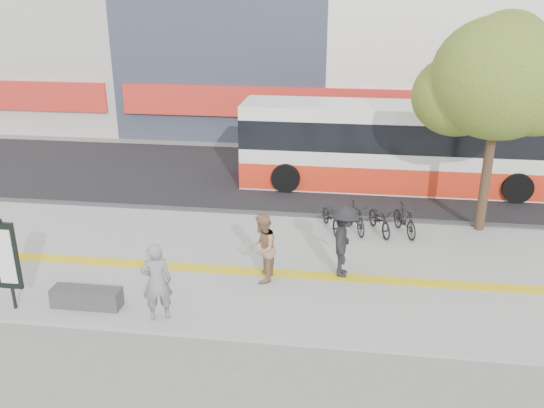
# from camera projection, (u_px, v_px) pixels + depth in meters

# --- Properties ---
(ground) EXTENTS (120.00, 120.00, 0.00)m
(ground) POSITION_uv_depth(u_px,v_px,m) (211.00, 291.00, 13.99)
(ground) COLOR slate
(ground) RESTS_ON ground
(sidewalk) EXTENTS (40.00, 7.00, 0.08)m
(sidewalk) POSITION_uv_depth(u_px,v_px,m) (224.00, 262.00, 15.36)
(sidewalk) COLOR gray
(sidewalk) RESTS_ON ground
(tactile_strip) EXTENTS (40.00, 0.45, 0.01)m
(tactile_strip) POSITION_uv_depth(u_px,v_px,m) (220.00, 269.00, 14.88)
(tactile_strip) COLOR yellow
(tactile_strip) RESTS_ON sidewalk
(street) EXTENTS (40.00, 8.00, 0.06)m
(street) POSITION_uv_depth(u_px,v_px,m) (265.00, 177.00, 22.31)
(street) COLOR black
(street) RESTS_ON ground
(curb) EXTENTS (40.00, 0.25, 0.14)m
(curb) POSITION_uv_depth(u_px,v_px,m) (247.00, 213.00, 18.59)
(curb) COLOR #353638
(curb) RESTS_ON ground
(bench) EXTENTS (1.60, 0.45, 0.45)m
(bench) POSITION_uv_depth(u_px,v_px,m) (87.00, 298.00, 13.10)
(bench) COLOR #353638
(bench) RESTS_ON sidewalk
(signboard) EXTENTS (0.55, 0.10, 2.20)m
(signboard) POSITION_uv_depth(u_px,v_px,m) (6.00, 257.00, 12.65)
(signboard) COLOR black
(signboard) RESTS_ON sidewalk
(street_tree) EXTENTS (4.40, 3.80, 6.31)m
(street_tree) POSITION_uv_depth(u_px,v_px,m) (498.00, 81.00, 15.92)
(street_tree) COLOR #3D291C
(street_tree) RESTS_ON sidewalk
(bus) EXTENTS (11.30, 2.68, 3.01)m
(bus) POSITION_uv_depth(u_px,v_px,m) (398.00, 149.00, 20.69)
(bus) COLOR white
(bus) RESTS_ON street
(bicycle_row) EXTENTS (3.15, 1.69, 0.93)m
(bicycle_row) POSITION_uv_depth(u_px,v_px,m) (367.00, 218.00, 17.01)
(bicycle_row) COLOR black
(bicycle_row) RESTS_ON sidewalk
(seated_woman) EXTENTS (0.78, 0.66, 1.81)m
(seated_woman) POSITION_uv_depth(u_px,v_px,m) (157.00, 282.00, 12.39)
(seated_woman) COLOR black
(seated_woman) RESTS_ON sidewalk
(pedestrian_tan) EXTENTS (0.70, 0.88, 1.76)m
(pedestrian_tan) POSITION_uv_depth(u_px,v_px,m) (262.00, 248.00, 14.03)
(pedestrian_tan) COLOR #95704E
(pedestrian_tan) RESTS_ON sidewalk
(pedestrian_dark) EXTENTS (0.77, 1.24, 1.86)m
(pedestrian_dark) POSITION_uv_depth(u_px,v_px,m) (344.00, 242.00, 14.29)
(pedestrian_dark) COLOR black
(pedestrian_dark) RESTS_ON sidewalk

